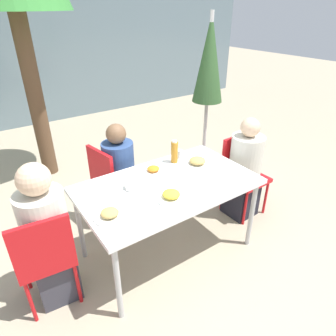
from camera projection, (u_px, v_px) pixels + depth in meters
name	position (u px, v px, depth m)	size (l,w,h in m)	color
ground_plane	(168.00, 249.00, 2.92)	(24.00, 24.00, 0.00)	tan
building_facade	(28.00, 42.00, 5.40)	(10.00, 0.20, 3.00)	slate
dining_table	(168.00, 189.00, 2.58)	(1.51, 0.88, 0.76)	white
chair_left	(45.00, 254.00, 2.16)	(0.44, 0.44, 0.87)	red
person_left	(49.00, 239.00, 2.21)	(0.33, 0.33, 1.20)	#383842
chair_right	(241.00, 169.00, 3.28)	(0.41, 0.41, 0.87)	red
person_right	(244.00, 172.00, 3.18)	(0.34, 0.34, 1.13)	black
chair_far	(111.00, 179.00, 3.09)	(0.47, 0.47, 0.87)	red
person_far	(120.00, 177.00, 3.10)	(0.33, 0.33, 1.11)	black
closed_umbrella	(209.00, 66.00, 3.52)	(0.37, 0.37, 2.05)	#333333
plate_0	(197.00, 162.00, 2.84)	(0.28, 0.28, 0.08)	white
plate_1	(110.00, 215.00, 2.14)	(0.24, 0.24, 0.07)	white
plate_2	(153.00, 170.00, 2.71)	(0.20, 0.20, 0.06)	white
plate_3	(171.00, 196.00, 2.34)	(0.25, 0.25, 0.07)	white
bottle	(174.00, 152.00, 2.85)	(0.07, 0.07, 0.23)	#B7751E
drinking_cup	(179.00, 154.00, 2.96)	(0.07, 0.07, 0.08)	silver
salad_bowl	(134.00, 185.00, 2.49)	(0.16, 0.16, 0.05)	white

